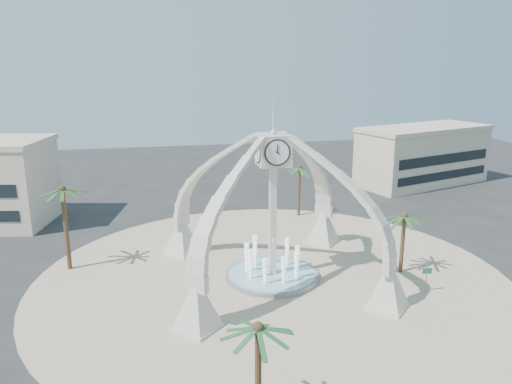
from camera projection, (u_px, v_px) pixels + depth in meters
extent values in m
plane|color=#282828|center=(272.00, 278.00, 42.52)|extent=(140.00, 140.00, 0.00)
cylinder|color=#BEAA8D|center=(272.00, 277.00, 42.52)|extent=(40.00, 40.00, 0.06)
cube|color=beige|center=(273.00, 223.00, 41.27)|extent=(0.55, 0.55, 9.80)
cube|color=beige|center=(273.00, 150.00, 39.70)|extent=(2.50, 2.50, 2.50)
cone|color=beige|center=(274.00, 109.00, 38.86)|extent=(0.20, 0.20, 4.00)
cylinder|color=white|center=(277.00, 153.00, 38.48)|extent=(1.84, 0.04, 1.84)
pyramid|color=beige|center=(323.00, 228.00, 50.24)|extent=(3.80, 3.80, 3.20)
pyramid|color=beige|center=(182.00, 238.00, 47.35)|extent=(3.80, 3.80, 3.20)
pyramid|color=beige|center=(197.00, 308.00, 33.99)|extent=(3.80, 3.80, 3.20)
pyramid|color=beige|center=(388.00, 289.00, 36.88)|extent=(3.80, 3.80, 3.20)
cylinder|color=gray|center=(272.00, 276.00, 42.47)|extent=(8.00, 8.00, 0.40)
cylinder|color=#8BC4CF|center=(272.00, 273.00, 42.42)|extent=(7.40, 7.40, 0.04)
cone|color=white|center=(272.00, 256.00, 42.01)|extent=(0.60, 0.60, 3.20)
cube|color=beige|center=(422.00, 157.00, 74.09)|extent=(21.49, 13.79, 8.00)
cube|color=beige|center=(425.00, 128.00, 72.99)|extent=(21.87, 14.17, 0.60)
cylinder|color=brown|center=(402.00, 244.00, 42.96)|extent=(0.35, 0.35, 5.30)
cylinder|color=brown|center=(66.00, 229.00, 43.32)|extent=(0.40, 0.40, 7.46)
cylinder|color=brown|center=(299.00, 191.00, 58.79)|extent=(0.35, 0.35, 5.97)
cylinder|color=brown|center=(258.00, 376.00, 24.78)|extent=(0.35, 0.35, 5.57)
cylinder|color=slate|center=(426.00, 280.00, 39.47)|extent=(0.07, 0.07, 2.27)
cube|color=#165A3B|center=(427.00, 271.00, 39.27)|extent=(0.77, 0.13, 0.45)
cube|color=white|center=(427.00, 271.00, 39.27)|extent=(0.83, 0.12, 0.52)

